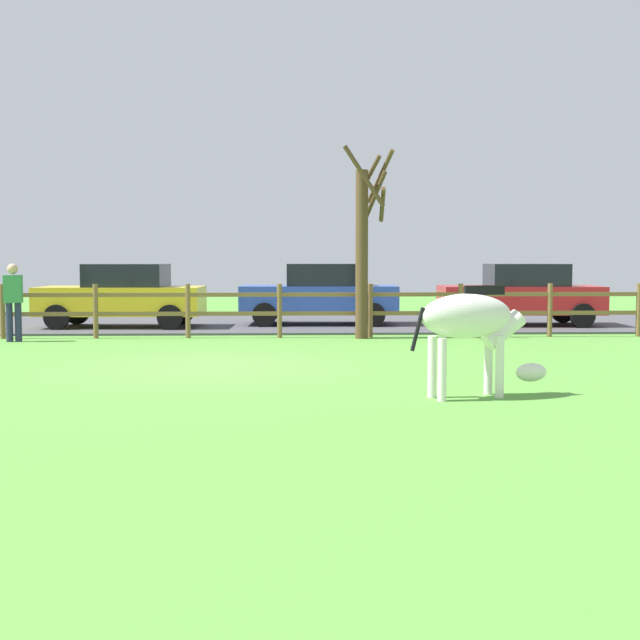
% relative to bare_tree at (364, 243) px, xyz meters
% --- Properties ---
extents(ground_plane, '(60.00, 60.00, 0.00)m').
position_rel_bare_tree_xyz_m(ground_plane, '(-2.89, -4.77, -2.09)').
color(ground_plane, '#549338').
extents(parking_asphalt, '(28.00, 7.40, 0.05)m').
position_rel_bare_tree_xyz_m(parking_asphalt, '(-2.89, 4.53, -2.06)').
color(parking_asphalt, '#47474C').
rests_on(parking_asphalt, ground_plane).
extents(paddock_fence, '(20.19, 0.11, 1.19)m').
position_rel_bare_tree_xyz_m(paddock_fence, '(-3.85, 0.23, -1.40)').
color(paddock_fence, brown).
rests_on(paddock_fence, ground_plane).
extents(bare_tree, '(1.14, 1.18, 4.13)m').
position_rel_bare_tree_xyz_m(bare_tree, '(0.00, 0.00, 0.00)').
color(bare_tree, '#513A23').
rests_on(bare_tree, ground_plane).
extents(zebra, '(1.89, 0.83, 1.41)m').
position_rel_bare_tree_xyz_m(zebra, '(0.66, -8.02, -1.16)').
color(zebra, white).
rests_on(zebra, ground_plane).
extents(parked_car_red, '(4.06, 1.99, 1.56)m').
position_rel_bare_tree_xyz_m(parked_car_red, '(4.27, 2.92, -1.24)').
color(parked_car_red, red).
rests_on(parked_car_red, parking_asphalt).
extents(parked_car_blue, '(4.06, 2.01, 1.56)m').
position_rel_bare_tree_xyz_m(parked_car_blue, '(-0.81, 3.42, -1.24)').
color(parked_car_blue, '#2D4CAD').
rests_on(parked_car_blue, parking_asphalt).
extents(parked_car_yellow, '(4.07, 2.02, 1.56)m').
position_rel_bare_tree_xyz_m(parked_car_yellow, '(-5.74, 2.74, -1.24)').
color(parked_car_yellow, yellow).
rests_on(parked_car_yellow, parking_asphalt).
extents(visitor_near_fence, '(0.38, 0.25, 1.64)m').
position_rel_bare_tree_xyz_m(visitor_near_fence, '(-7.41, -0.47, -1.18)').
color(visitor_near_fence, '#232847').
rests_on(visitor_near_fence, ground_plane).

